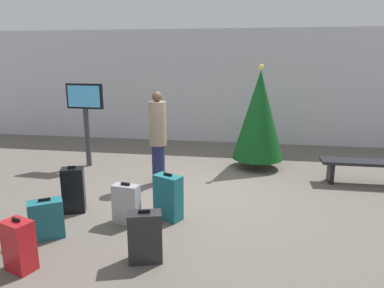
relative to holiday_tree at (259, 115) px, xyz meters
The scene contains 12 objects.
ground_plane 2.48m from the holiday_tree, 124.68° to the right, with size 16.00×16.00×0.00m, color #665E54.
back_wall 2.85m from the holiday_tree, 115.82° to the left, with size 16.00×0.20×3.29m, color silver.
holiday_tree is the anchor object (origin of this frame).
flight_info_kiosk 3.95m from the holiday_tree, behind, with size 0.87×0.14×1.92m.
waiting_bench 2.38m from the holiday_tree, 20.59° to the right, with size 1.62×0.44×0.48m.
traveller_0 2.45m from the holiday_tree, 144.46° to the right, with size 0.41×0.41×1.86m.
suitcase_0 4.54m from the holiday_tree, 108.88° to the right, with size 0.46×0.34×0.69m.
suitcase_1 4.96m from the holiday_tree, 127.77° to the right, with size 0.52×0.47×0.59m.
suitcase_2 3.92m from the holiday_tree, 122.14° to the right, with size 0.43×0.25×0.65m.
suitcase_3 3.42m from the holiday_tree, 115.58° to the right, with size 0.49×0.40×0.75m.
suitcase_4 5.52m from the holiday_tree, 121.69° to the right, with size 0.40×0.34×0.67m.
suitcase_6 4.31m from the holiday_tree, 135.57° to the right, with size 0.41×0.35×0.79m.
Camera 1 is at (1.00, -6.33, 2.49)m, focal length 33.50 mm.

